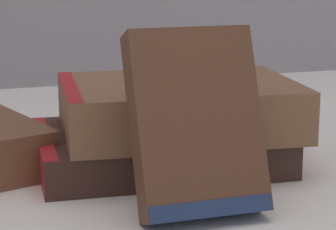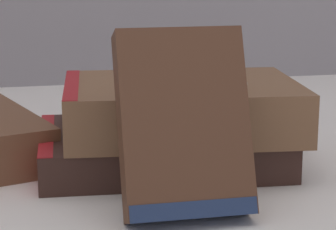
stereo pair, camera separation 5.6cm
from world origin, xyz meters
name	(u,v)px [view 2 (the right image)]	position (x,y,z in m)	size (l,w,h in m)	color
ground_plane	(173,172)	(0.00, 0.00, 0.00)	(3.00, 3.00, 0.00)	silver
book_flat_bottom	(155,147)	(-0.01, 0.03, 0.02)	(0.22, 0.16, 0.03)	#331E19
book_flat_top	(175,107)	(0.01, 0.02, 0.05)	(0.21, 0.16, 0.05)	brown
book_leaning_front	(184,131)	(-0.01, -0.10, 0.06)	(0.09, 0.07, 0.13)	#4C2D1E
pocket_watch	(217,83)	(0.04, -0.01, 0.08)	(0.05, 0.05, 0.01)	white
reading_glasses	(103,125)	(-0.04, 0.17, 0.00)	(0.09, 0.05, 0.00)	black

